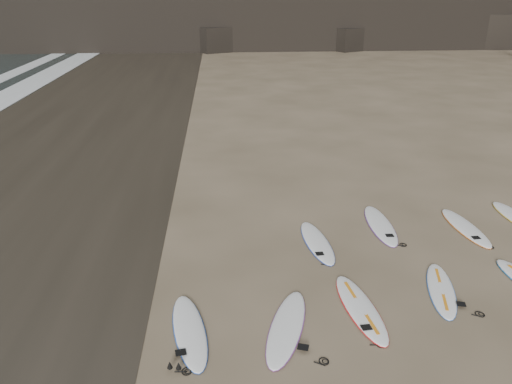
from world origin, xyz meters
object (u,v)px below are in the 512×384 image
Objects in this scene: surfboard_11 at (190,330)px; surfboard_0 at (287,327)px; surfboard_1 at (360,308)px; surfboard_6 at (380,225)px; surfboard_5 at (317,242)px; surfboard_2 at (441,289)px; surfboard_7 at (465,227)px.

surfboard_0 is at bearing -11.36° from surfboard_11.
surfboard_1 is 0.97× the size of surfboard_6.
surfboard_11 is (-3.22, -3.47, -0.00)m from surfboard_5.
surfboard_11 is at bearing -178.37° from surfboard_1.
surfboard_6 is (-0.38, 3.32, 0.01)m from surfboard_2.
surfboard_7 is (1.99, 3.00, 0.00)m from surfboard_2.
surfboard_0 is 3.73m from surfboard_5.
surfboard_1 is at bearing 35.71° from surfboard_0.
surfboard_7 is at bearing 53.96° from surfboard_0.
surfboard_1 is 1.02× the size of surfboard_7.
surfboard_1 is 4.20m from surfboard_6.
surfboard_5 and surfboard_11 have the same top height.
surfboard_6 is at bearing 168.79° from surfboard_7.
surfboard_2 is at bearing 34.50° from surfboard_0.
surfboard_6 is at bearing 111.69° from surfboard_2.
surfboard_1 is 2.08m from surfboard_2.
surfboard_11 is at bearing -162.53° from surfboard_0.
surfboard_7 is 1.02× the size of surfboard_11.
surfboard_11 is (-1.94, 0.03, -0.00)m from surfboard_0.
surfboard_11 is at bearing -138.20° from surfboard_6.
surfboard_5 is 2.19m from surfboard_6.
surfboard_2 is at bearing 9.06° from surfboard_1.
surfboard_2 is at bearing -51.08° from surfboard_5.
surfboard_6 reaches higher than surfboard_2.
surfboard_7 is at bearing 1.87° from surfboard_5.
surfboard_0 is 1.00× the size of surfboard_1.
surfboard_0 is 1.02× the size of surfboard_7.
surfboard_5 is 4.41m from surfboard_7.
surfboard_5 is (-0.37, 2.98, -0.00)m from surfboard_1.
surfboard_11 is (-7.59, -4.04, -0.00)m from surfboard_7.
surfboard_7 is at bearing -5.88° from surfboard_6.
surfboard_0 reaches higher than surfboard_7.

